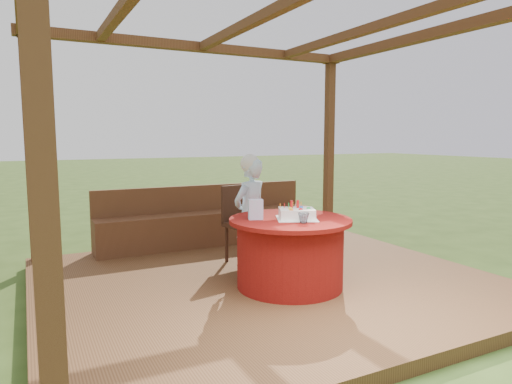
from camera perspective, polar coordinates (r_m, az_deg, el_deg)
ground at (r=4.89m, az=1.36°, el=-12.03°), size 60.00×60.00×0.00m
deck at (r=4.87m, az=1.36°, el=-11.37°), size 4.50×4.00×0.12m
pergola at (r=4.70m, az=1.44°, el=16.96°), size 4.50×4.00×2.72m
bench at (r=6.31m, az=-6.07°, el=-4.12°), size 3.00×0.42×0.80m
table at (r=4.52m, az=4.26°, el=-7.49°), size 1.19×1.19×0.68m
chair at (r=5.38m, az=-1.53°, el=-3.40°), size 0.53×0.53×0.90m
elderly_woman at (r=4.98m, az=-0.74°, el=-2.55°), size 0.53×0.45×1.28m
birthday_cake at (r=4.41m, az=5.12°, el=-2.70°), size 0.50×0.50×0.18m
gift_bag at (r=4.36m, az=-0.05°, el=-2.19°), size 0.16×0.13×0.19m
drinking_glass at (r=4.21m, az=5.97°, el=-3.24°), size 0.12×0.12×0.10m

